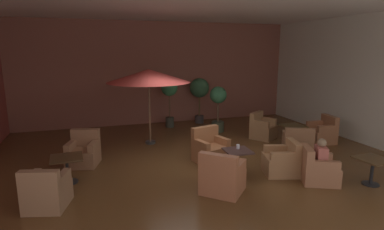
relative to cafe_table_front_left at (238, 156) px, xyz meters
The scene contains 23 objects.
ground_plane 1.43m from the cafe_table_front_left, 115.97° to the left, with size 11.27×9.83×0.02m, color brown.
wall_back_brick 6.32m from the cafe_table_front_left, 95.57° to the left, with size 11.27×0.08×4.07m, color brown.
wall_right_plain 5.38m from the cafe_table_front_left, 13.71° to the left, with size 0.08×9.83×4.07m, color silver.
ceiling_slab 3.89m from the cafe_table_front_left, 115.97° to the left, with size 11.27×9.83×0.06m, color silver.
cafe_table_front_left is the anchor object (origin of this frame).
armchair_front_left_north 1.11m from the cafe_table_front_left, 132.83° to the right, with size 1.12×1.12×0.92m.
armchair_front_left_east 1.10m from the cafe_table_front_left, 16.26° to the right, with size 0.94×0.92×0.83m.
armchair_front_left_south 1.11m from the cafe_table_front_left, 105.49° to the left, with size 0.98×0.94×0.92m.
cafe_table_front_right 3.31m from the cafe_table_front_left, 32.07° to the left, with size 0.71×0.71×0.61m.
armchair_front_right_north 3.43m from the cafe_table_front_left, 49.68° to the left, with size 0.99×0.99×0.89m.
armchair_front_right_east 2.47m from the cafe_table_front_left, 19.73° to the left, with size 1.05×1.03×0.83m.
armchair_front_right_south 4.17m from the cafe_table_front_left, 22.86° to the left, with size 0.83×0.86×0.88m.
cafe_table_mid_center 2.97m from the cafe_table_front_left, 29.54° to the right, with size 0.71×0.71×0.61m.
armchair_mid_center_east 1.82m from the cafe_table_front_left, 32.32° to the right, with size 0.99×0.97×0.82m.
cafe_table_rear_right 3.94m from the cafe_table_front_left, 169.18° to the left, with size 0.72×0.72×0.61m.
armchair_rear_right_north 4.00m from the cafe_table_front_left, 152.25° to the left, with size 0.93×0.95×0.90m.
armchair_rear_right_east 4.19m from the cafe_table_front_left, behind, with size 0.89×0.94×0.85m.
patio_umbrella_tall_red 3.94m from the cafe_table_front_left, 115.43° to the left, with size 2.59×2.59×2.38m.
potted_tree_left_corner 4.18m from the cafe_table_front_left, 73.96° to the left, with size 0.62×0.62×1.67m.
potted_tree_mid_left 5.26m from the cafe_table_front_left, 94.25° to the left, with size 0.63×0.63×1.86m.
potted_tree_mid_right 5.66m from the cafe_table_front_left, 80.14° to the left, with size 0.79×0.79×1.85m.
patron_blue_shirt 1.87m from the cafe_table_front_left, 32.16° to the right, with size 0.36×0.45×0.62m.
iced_drink_cup 0.24m from the cafe_table_front_left, 61.89° to the left, with size 0.08×0.08×0.11m, color white.
Camera 1 is at (-2.67, -7.72, 2.95)m, focal length 29.43 mm.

